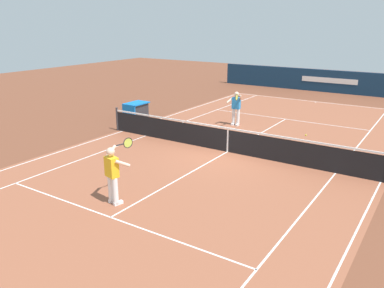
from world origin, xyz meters
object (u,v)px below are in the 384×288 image
object	(u,v)px
tennis_player_near	(113,172)
equipment_cart_tarped	(136,111)
tennis_ball	(306,135)
tennis_net	(228,140)
tennis_player_far	(236,107)

from	to	relation	value
tennis_player_near	equipment_cart_tarped	world-z (taller)	tennis_player_near
tennis_player_near	tennis_ball	distance (m)	9.94
tennis_net	tennis_player_near	size ratio (longest dim) A/B	6.89
tennis_net	tennis_ball	size ratio (longest dim) A/B	177.27
tennis_ball	tennis_net	bearing A→B (deg)	-25.53
tennis_player_far	tennis_ball	world-z (taller)	tennis_player_far
tennis_player_far	equipment_cart_tarped	distance (m)	5.23
tennis_player_near	tennis_player_far	xyz separation A→B (m)	(-9.56, -1.12, -0.00)
tennis_player_far	equipment_cart_tarped	xyz separation A→B (m)	(1.63, -4.95, -0.49)
tennis_player_near	tennis_ball	xyz separation A→B (m)	(-9.61, 2.35, -0.90)
tennis_ball	equipment_cart_tarped	world-z (taller)	equipment_cart_tarped
tennis_player_near	tennis_player_far	world-z (taller)	same
tennis_player_far	tennis_ball	size ratio (longest dim) A/B	25.71
tennis_ball	equipment_cart_tarped	size ratio (longest dim) A/B	0.05
tennis_player_near	equipment_cart_tarped	size ratio (longest dim) A/B	1.36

